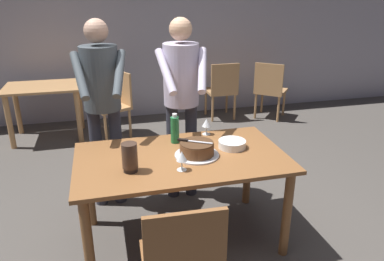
# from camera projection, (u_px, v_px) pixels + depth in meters

# --- Properties ---
(ground_plane) EXTENTS (14.00, 14.00, 0.00)m
(ground_plane) POSITION_uv_depth(u_px,v_px,m) (182.00, 237.00, 3.06)
(ground_plane) COLOR #4C4742
(back_wall) EXTENTS (10.00, 0.12, 2.70)m
(back_wall) POSITION_uv_depth(u_px,v_px,m) (133.00, 30.00, 5.56)
(back_wall) COLOR #ADA8B2
(back_wall) RESTS_ON ground_plane
(main_dining_table) EXTENTS (1.59, 0.92, 0.75)m
(main_dining_table) POSITION_uv_depth(u_px,v_px,m) (181.00, 168.00, 2.82)
(main_dining_table) COLOR brown
(main_dining_table) RESTS_ON ground_plane
(cake_on_platter) EXTENTS (0.34, 0.34, 0.11)m
(cake_on_platter) POSITION_uv_depth(u_px,v_px,m) (197.00, 150.00, 2.77)
(cake_on_platter) COLOR silver
(cake_on_platter) RESTS_ON main_dining_table
(cake_knife) EXTENTS (0.24, 0.15, 0.02)m
(cake_knife) POSITION_uv_depth(u_px,v_px,m) (188.00, 141.00, 2.77)
(cake_knife) COLOR silver
(cake_knife) RESTS_ON cake_on_platter
(plate_stack) EXTENTS (0.22, 0.22, 0.06)m
(plate_stack) POSITION_uv_depth(u_px,v_px,m) (232.00, 144.00, 2.93)
(plate_stack) COLOR white
(plate_stack) RESTS_ON main_dining_table
(wine_glass_near) EXTENTS (0.08, 0.08, 0.14)m
(wine_glass_near) POSITION_uv_depth(u_px,v_px,m) (182.00, 157.00, 2.53)
(wine_glass_near) COLOR silver
(wine_glass_near) RESTS_ON main_dining_table
(wine_glass_far) EXTENTS (0.08, 0.08, 0.14)m
(wine_glass_far) POSITION_uv_depth(u_px,v_px,m) (206.00, 123.00, 3.16)
(wine_glass_far) COLOR silver
(wine_glass_far) RESTS_ON main_dining_table
(water_bottle) EXTENTS (0.07, 0.07, 0.25)m
(water_bottle) POSITION_uv_depth(u_px,v_px,m) (175.00, 129.00, 2.99)
(water_bottle) COLOR #1E6B38
(water_bottle) RESTS_ON main_dining_table
(hurricane_lamp) EXTENTS (0.11, 0.11, 0.21)m
(hurricane_lamp) POSITION_uv_depth(u_px,v_px,m) (130.00, 157.00, 2.51)
(hurricane_lamp) COLOR black
(hurricane_lamp) RESTS_ON main_dining_table
(person_cutting_cake) EXTENTS (0.47, 0.56, 1.72)m
(person_cutting_cake) POSITION_uv_depth(u_px,v_px,m) (181.00, 91.00, 3.31)
(person_cutting_cake) COLOR #2D2D38
(person_cutting_cake) RESTS_ON ground_plane
(person_standing_beside) EXTENTS (0.47, 0.55, 1.72)m
(person_standing_beside) POSITION_uv_depth(u_px,v_px,m) (102.00, 95.00, 3.18)
(person_standing_beside) COLOR #2D2D38
(person_standing_beside) RESTS_ON ground_plane
(chair_near_side) EXTENTS (0.46, 0.46, 0.90)m
(chair_near_side) POSITION_uv_depth(u_px,v_px,m) (182.00, 261.00, 2.08)
(chair_near_side) COLOR brown
(chair_near_side) RESTS_ON ground_plane
(background_table) EXTENTS (1.00, 0.70, 0.74)m
(background_table) POSITION_uv_depth(u_px,v_px,m) (45.00, 97.00, 4.91)
(background_table) COLOR tan
(background_table) RESTS_ON ground_plane
(background_chair_0) EXTENTS (0.58, 0.58, 0.90)m
(background_chair_0) POSITION_uv_depth(u_px,v_px,m) (115.00, 102.00, 5.02)
(background_chair_0) COLOR tan
(background_chair_0) RESTS_ON ground_plane
(background_chair_1) EXTENTS (0.45, 0.45, 0.90)m
(background_chair_1) POSITION_uv_depth(u_px,v_px,m) (222.00, 88.00, 5.70)
(background_chair_1) COLOR tan
(background_chair_1) RESTS_ON ground_plane
(background_chair_2) EXTENTS (0.62, 0.62, 0.90)m
(background_chair_2) POSITION_uv_depth(u_px,v_px,m) (270.00, 88.00, 5.71)
(background_chair_2) COLOR tan
(background_chair_2) RESTS_ON ground_plane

